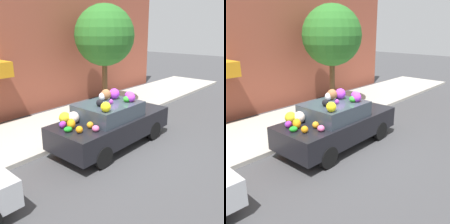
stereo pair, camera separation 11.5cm
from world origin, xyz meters
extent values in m
plane|color=#424244|center=(0.00, 0.00, 0.00)|extent=(60.00, 60.00, 0.00)
cube|color=#B2ADA3|center=(0.00, 2.70, 0.07)|extent=(24.00, 3.20, 0.13)
cube|color=#9E4C38|center=(0.00, 4.95, 3.01)|extent=(18.00, 0.30, 6.03)
cylinder|color=brown|center=(2.99, 3.12, 1.24)|extent=(0.24, 0.24, 2.22)
sphere|color=#2D7228|center=(2.99, 3.12, 3.28)|extent=(2.66, 2.66, 2.66)
cylinder|color=#B2B2B7|center=(0.99, 1.64, 0.41)|extent=(0.20, 0.20, 0.55)
sphere|color=#B2B2B7|center=(0.99, 1.64, 0.74)|extent=(0.18, 0.18, 0.18)
cube|color=black|center=(0.00, 0.09, 0.64)|extent=(4.07, 1.68, 0.66)
cube|color=#333D47|center=(-0.16, 0.09, 1.20)|extent=(1.83, 1.48, 0.46)
cylinder|color=black|center=(1.26, 0.86, 0.31)|extent=(0.62, 0.18, 0.62)
cylinder|color=black|center=(1.26, -0.67, 0.31)|extent=(0.62, 0.18, 0.62)
cylinder|color=black|center=(-1.26, 0.86, 0.31)|extent=(0.62, 0.18, 0.62)
cylinder|color=black|center=(-1.26, -0.67, 0.31)|extent=(0.62, 0.18, 0.62)
sphere|color=blue|center=(0.44, 0.59, 1.53)|extent=(0.25, 0.25, 0.20)
sphere|color=yellow|center=(-1.37, 0.70, 1.14)|extent=(0.40, 0.40, 0.34)
sphere|color=purple|center=(0.34, 0.29, 1.60)|extent=(0.35, 0.35, 0.33)
ellipsoid|color=green|center=(-1.74, 0.13, 1.04)|extent=(0.28, 0.26, 0.15)
sphere|color=black|center=(1.73, 0.73, 1.10)|extent=(0.35, 0.35, 0.25)
ellipsoid|color=purple|center=(-0.19, -0.03, 1.51)|extent=(0.16, 0.15, 0.15)
ellipsoid|color=orange|center=(-1.51, 0.26, 1.11)|extent=(0.36, 0.37, 0.27)
sphere|color=yellow|center=(-0.86, -0.42, 1.57)|extent=(0.35, 0.35, 0.28)
sphere|color=black|center=(-0.58, 0.06, 1.54)|extent=(0.23, 0.23, 0.20)
sphere|color=white|center=(-1.18, 0.54, 1.14)|extent=(0.42, 0.42, 0.34)
ellipsoid|color=pink|center=(-1.23, -0.39, 1.06)|extent=(0.28, 0.28, 0.17)
sphere|color=#AD38C4|center=(0.40, -0.33, 1.57)|extent=(0.39, 0.39, 0.28)
ellipsoid|color=olive|center=(1.32, 0.54, 1.04)|extent=(0.24, 0.26, 0.13)
ellipsoid|color=purple|center=(-1.64, 0.47, 1.07)|extent=(0.22, 0.18, 0.19)
ellipsoid|color=white|center=(-0.04, 0.46, 1.55)|extent=(0.25, 0.26, 0.24)
sphere|color=white|center=(0.10, 0.36, 1.51)|extent=(0.14, 0.14, 0.14)
sphere|color=black|center=(0.31, 0.32, 1.55)|extent=(0.30, 0.30, 0.23)
ellipsoid|color=green|center=(0.31, -0.24, 1.52)|extent=(0.29, 0.29, 0.18)
sphere|color=orange|center=(0.94, 0.44, 1.09)|extent=(0.34, 0.34, 0.24)
sphere|color=blue|center=(-1.62, 0.53, 1.05)|extent=(0.18, 0.18, 0.16)
sphere|color=brown|center=(0.09, 0.42, 1.60)|extent=(0.47, 0.47, 0.33)
sphere|color=orange|center=(-1.59, -0.15, 1.07)|extent=(0.27, 0.27, 0.19)
ellipsoid|color=yellow|center=(0.94, 0.01, 1.07)|extent=(0.43, 0.33, 0.20)
sphere|color=purple|center=(0.82, 0.61, 1.10)|extent=(0.32, 0.32, 0.25)
ellipsoid|color=purple|center=(0.58, -0.14, 1.57)|extent=(0.28, 0.36, 0.27)
sphere|color=orange|center=(-1.16, -0.12, 1.07)|extent=(0.26, 0.26, 0.19)
camera|label=1|loc=(-5.85, -4.96, 3.61)|focal=42.00mm
camera|label=2|loc=(-5.77, -5.05, 3.61)|focal=42.00mm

